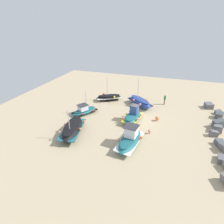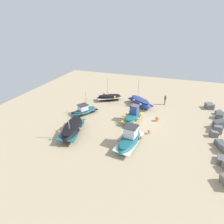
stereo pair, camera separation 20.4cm
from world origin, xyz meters
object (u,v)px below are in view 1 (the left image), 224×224
at_px(fishing_boat_3, 133,117).
at_px(mooring_buoy_1, 150,131).
at_px(fishing_boat_1, 84,111).
at_px(fishing_boat_2, 130,140).
at_px(person_walking, 165,99).
at_px(fishing_boat_0, 109,97).
at_px(mooring_buoy_0, 157,118).
at_px(fishing_boat_5, 73,129).
at_px(fishing_boat_4, 140,102).

height_order(fishing_boat_3, mooring_buoy_1, fishing_boat_3).
distance_m(fishing_boat_1, fishing_boat_3, 7.18).
distance_m(fishing_boat_2, mooring_buoy_1, 3.48).
xyz_separation_m(fishing_boat_2, person_walking, (-12.50, 2.69, 0.21)).
xyz_separation_m(fishing_boat_0, fishing_boat_3, (5.88, 5.49, 0.15)).
bearing_deg(mooring_buoy_0, fishing_boat_3, -69.84).
distance_m(fishing_boat_2, person_walking, 12.79).
height_order(fishing_boat_0, fishing_boat_3, fishing_boat_0).
bearing_deg(fishing_boat_2, fishing_boat_0, 37.56).
xyz_separation_m(fishing_boat_0, fishing_boat_2, (11.30, 6.40, 0.21)).
distance_m(fishing_boat_0, mooring_buoy_1, 11.58).
distance_m(mooring_buoy_0, mooring_buoy_1, 3.58).
relative_size(fishing_boat_1, fishing_boat_5, 0.72).
bearing_deg(fishing_boat_4, fishing_boat_5, -77.25).
bearing_deg(fishing_boat_1, mooring_buoy_1, 107.83).
height_order(person_walking, mooring_buoy_0, person_walking).
xyz_separation_m(fishing_boat_0, mooring_buoy_1, (8.28, 8.08, -0.17)).
height_order(fishing_boat_3, mooring_buoy_0, fishing_boat_3).
relative_size(fishing_boat_0, fishing_boat_4, 0.97).
height_order(fishing_boat_5, person_walking, fishing_boat_5).
xyz_separation_m(fishing_boat_0, fishing_boat_4, (0.61, 5.42, 0.15)).
relative_size(person_walking, mooring_buoy_1, 2.96).
bearing_deg(fishing_boat_1, fishing_boat_2, 87.76).
distance_m(fishing_boat_0, fishing_boat_4, 5.45).
height_order(fishing_boat_2, mooring_buoy_1, fishing_boat_2).
distance_m(fishing_boat_4, mooring_buoy_0, 5.22).
height_order(fishing_boat_2, fishing_boat_5, fishing_boat_5).
bearing_deg(mooring_buoy_1, person_walking, 173.95).
bearing_deg(fishing_boat_5, fishing_boat_1, -0.64).
distance_m(fishing_boat_5, mooring_buoy_0, 11.30).
bearing_deg(fishing_boat_4, fishing_boat_1, -100.92).
xyz_separation_m(fishing_boat_3, mooring_buoy_0, (-1.14, 3.10, -0.31)).
bearing_deg(mooring_buoy_0, fishing_boat_2, -18.51).
xyz_separation_m(fishing_boat_2, mooring_buoy_1, (-3.02, 1.68, -0.39)).
bearing_deg(fishing_boat_3, fishing_boat_2, -159.84).
distance_m(person_walking, mooring_buoy_1, 9.56).
bearing_deg(fishing_boat_0, fishing_boat_4, -36.75).
distance_m(fishing_boat_2, fishing_boat_3, 5.50).
distance_m(fishing_boat_2, fishing_boat_5, 6.99).
distance_m(fishing_boat_3, mooring_buoy_1, 3.55).
relative_size(fishing_boat_0, person_walking, 2.69).
height_order(fishing_boat_5, mooring_buoy_0, fishing_boat_5).
bearing_deg(fishing_boat_3, fishing_boat_0, 53.73).
bearing_deg(fishing_boat_1, fishing_boat_3, 121.88).
bearing_deg(fishing_boat_5, mooring_buoy_1, -82.97).
xyz_separation_m(fishing_boat_1, fishing_boat_2, (5.34, 8.08, 0.23)).
bearing_deg(fishing_boat_3, mooring_buoy_1, -122.23).
relative_size(fishing_boat_1, mooring_buoy_0, 6.39).
bearing_deg(mooring_buoy_1, fishing_boat_3, -132.90).
height_order(fishing_boat_1, fishing_boat_5, fishing_boat_5).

